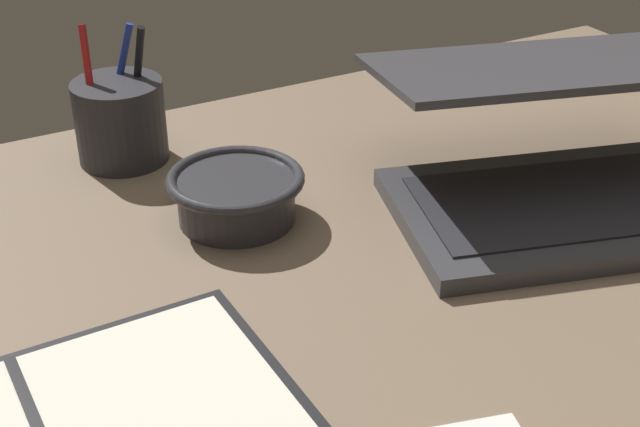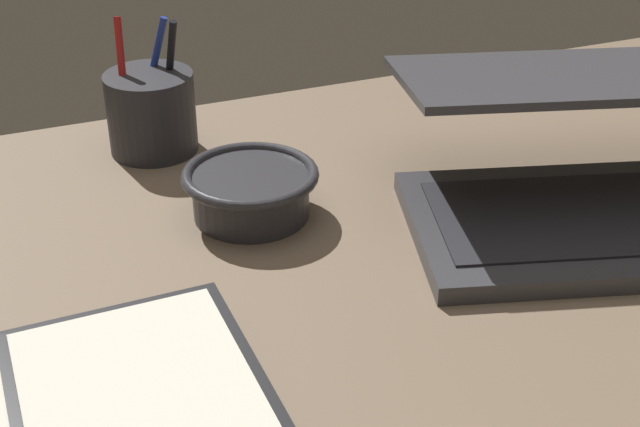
# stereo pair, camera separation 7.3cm
# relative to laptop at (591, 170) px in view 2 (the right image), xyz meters

# --- Properties ---
(desk_top) EXTENTS (1.40, 1.00, 0.02)m
(desk_top) POSITION_rel_laptop_xyz_m (-0.29, -0.10, -0.06)
(desk_top) COLOR #75604C
(desk_top) RESTS_ON ground
(laptop) EXTENTS (0.42, 0.38, 0.14)m
(laptop) POSITION_rel_laptop_xyz_m (0.00, 0.00, 0.00)
(laptop) COLOR #38383D
(laptop) RESTS_ON desk_top
(bowl) EXTENTS (0.13, 0.13, 0.05)m
(bowl) POSITION_rel_laptop_xyz_m (-0.30, 0.12, -0.02)
(bowl) COLOR #2D2D33
(bowl) RESTS_ON desk_top
(pen_cup) EXTENTS (0.10, 0.10, 0.15)m
(pen_cup) POSITION_rel_laptop_xyz_m (-0.35, 0.30, -0.00)
(pen_cup) COLOR #28282D
(pen_cup) RESTS_ON desk_top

